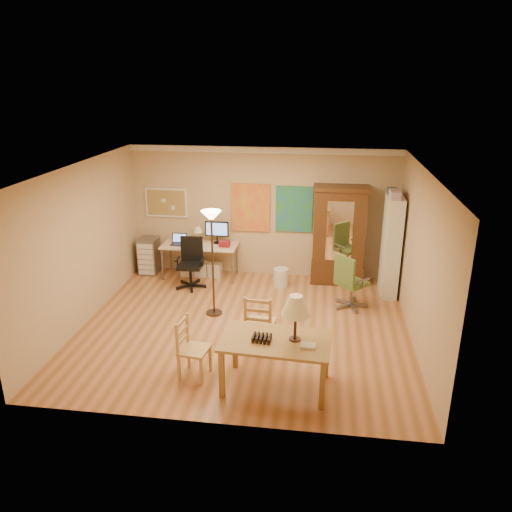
# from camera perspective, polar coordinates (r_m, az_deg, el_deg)

# --- Properties ---
(floor) EXTENTS (5.50, 5.50, 0.00)m
(floor) POSITION_cam_1_polar(r_m,az_deg,el_deg) (8.56, -1.34, -8.15)
(floor) COLOR #965F35
(floor) RESTS_ON ground
(crown_molding) EXTENTS (5.50, 0.08, 0.12)m
(crown_molding) POSITION_cam_1_polar(r_m,az_deg,el_deg) (10.08, 0.79, 12.03)
(crown_molding) COLOR white
(crown_molding) RESTS_ON floor
(corkboard) EXTENTS (0.90, 0.04, 0.62)m
(corkboard) POSITION_cam_1_polar(r_m,az_deg,el_deg) (10.75, -10.21, 6.03)
(corkboard) COLOR tan
(corkboard) RESTS_ON floor
(art_panel_left) EXTENTS (0.80, 0.04, 1.00)m
(art_panel_left) POSITION_cam_1_polar(r_m,az_deg,el_deg) (10.35, -0.62, 5.53)
(art_panel_left) COLOR gold
(art_panel_left) RESTS_ON floor
(art_panel_right) EXTENTS (0.75, 0.04, 0.95)m
(art_panel_right) POSITION_cam_1_polar(r_m,az_deg,el_deg) (10.26, 4.38, 5.34)
(art_panel_right) COLOR teal
(art_panel_right) RESTS_ON floor
(dining_table) EXTENTS (1.51, 0.97, 1.36)m
(dining_table) POSITION_cam_1_polar(r_m,az_deg,el_deg) (6.66, 3.13, -8.49)
(dining_table) COLOR #915F2F
(dining_table) RESTS_ON floor
(ladder_chair_back) EXTENTS (0.47, 0.45, 0.95)m
(ladder_chair_back) POSITION_cam_1_polar(r_m,az_deg,el_deg) (7.70, 0.43, -7.81)
(ladder_chair_back) COLOR tan
(ladder_chair_back) RESTS_ON floor
(ladder_chair_left) EXTENTS (0.44, 0.46, 0.88)m
(ladder_chair_left) POSITION_cam_1_polar(r_m,az_deg,el_deg) (7.16, -7.30, -10.59)
(ladder_chair_left) COLOR tan
(ladder_chair_left) RESTS_ON floor
(torchiere_lamp) EXTENTS (0.35, 0.35, 1.90)m
(torchiere_lamp) POSITION_cam_1_polar(r_m,az_deg,el_deg) (8.48, -5.09, 2.70)
(torchiere_lamp) COLOR #3A2917
(torchiere_lamp) RESTS_ON floor
(computer_desk) EXTENTS (1.57, 0.69, 1.19)m
(computer_desk) POSITION_cam_1_polar(r_m,az_deg,el_deg) (10.55, -6.20, -0.09)
(computer_desk) COLOR beige
(computer_desk) RESTS_ON floor
(office_chair_black) EXTENTS (0.62, 0.62, 1.01)m
(office_chair_black) POSITION_cam_1_polar(r_m,az_deg,el_deg) (10.10, -7.44, -2.08)
(office_chair_black) COLOR black
(office_chair_black) RESTS_ON floor
(office_chair_green) EXTENTS (0.66, 0.66, 1.03)m
(office_chair_green) POSITION_cam_1_polar(r_m,az_deg,el_deg) (9.30, 10.65, -4.23)
(office_chair_green) COLOR slate
(office_chair_green) RESTS_ON floor
(drawer_cart) EXTENTS (0.39, 0.46, 0.77)m
(drawer_cart) POSITION_cam_1_polar(r_m,az_deg,el_deg) (10.94, -12.12, 0.04)
(drawer_cart) COLOR slate
(drawer_cart) RESTS_ON floor
(armoire) EXTENTS (1.09, 0.52, 2.00)m
(armoire) POSITION_cam_1_polar(r_m,az_deg,el_deg) (10.20, 9.40, 1.64)
(armoire) COLOR #3D1E10
(armoire) RESTS_ON floor
(bookshelf) EXTENTS (0.29, 0.77, 1.93)m
(bookshelf) POSITION_cam_1_polar(r_m,az_deg,el_deg) (9.83, 15.15, 1.06)
(bookshelf) COLOR white
(bookshelf) RESTS_ON floor
(wastebin) EXTENTS (0.30, 0.30, 0.38)m
(wastebin) POSITION_cam_1_polar(r_m,az_deg,el_deg) (10.07, 2.86, -2.48)
(wastebin) COLOR silver
(wastebin) RESTS_ON floor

